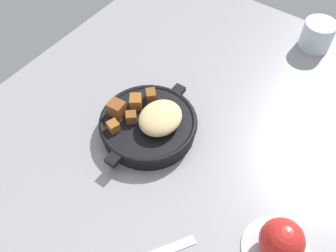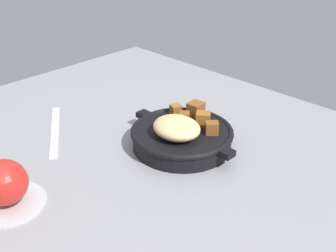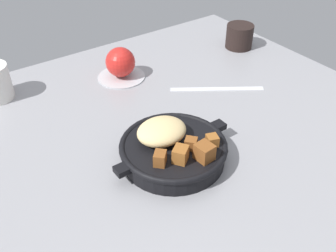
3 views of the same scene
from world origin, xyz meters
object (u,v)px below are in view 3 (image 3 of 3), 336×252
coffee_mug_dark (239,36)px  cast_iron_skillet (173,148)px  red_apple (120,62)px  butter_knife (217,89)px

coffee_mug_dark → cast_iron_skillet: bearing=-147.2°
cast_iron_skillet → coffee_mug_dark: size_ratio=3.20×
red_apple → coffee_mug_dark: bearing=-6.6°
cast_iron_skillet → butter_knife: size_ratio=1.08×
cast_iron_skillet → red_apple: size_ratio=3.31×
red_apple → butter_knife: red_apple is taller
cast_iron_skillet → red_apple: (7.65, 32.86, 1.56)cm
red_apple → coffee_mug_dark: (36.70, -4.24, -0.96)cm
butter_knife → coffee_mug_dark: bearing=68.4°
red_apple → coffee_mug_dark: 36.96cm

